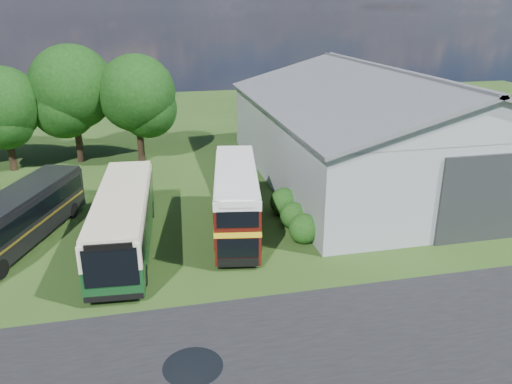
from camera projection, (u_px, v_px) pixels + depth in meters
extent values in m
plane|color=#233D13|center=(221.00, 315.00, 21.11)|extent=(120.00, 120.00, 0.00)
cube|color=black|center=(311.00, 349.00, 18.99)|extent=(60.00, 8.00, 0.02)
cylinder|color=black|center=(193.00, 367.00, 18.06)|extent=(2.20, 2.20, 0.01)
cube|color=gray|center=(382.00, 140.00, 37.88)|extent=(18.00, 24.00, 5.50)
cube|color=#2D3033|center=(483.00, 199.00, 26.93)|extent=(5.20, 0.18, 5.00)
cylinder|color=black|center=(11.00, 151.00, 39.38)|extent=(0.56, 0.56, 3.06)
sphere|color=black|center=(3.00, 104.00, 38.07)|extent=(5.78, 5.78, 5.78)
cylinder|color=black|center=(79.00, 141.00, 41.50)|extent=(0.56, 0.56, 3.60)
sphere|color=black|center=(72.00, 87.00, 39.97)|extent=(6.80, 6.80, 6.80)
cylinder|color=black|center=(141.00, 142.00, 41.67)|extent=(0.56, 0.56, 3.31)
sphere|color=black|center=(137.00, 93.00, 40.26)|extent=(6.26, 6.26, 6.26)
sphere|color=#194714|center=(304.00, 241.00, 27.76)|extent=(1.70, 1.70, 1.70)
sphere|color=#194714|center=(293.00, 227.00, 29.58)|extent=(1.60, 1.60, 1.60)
sphere|color=#194714|center=(284.00, 214.00, 31.41)|extent=(1.80, 1.80, 1.80)
cube|color=#0F3817|center=(124.00, 218.00, 26.37)|extent=(3.45, 11.68, 2.87)
cube|color=#421009|center=(236.00, 198.00, 28.13)|extent=(3.84, 9.46, 3.68)
cube|color=black|center=(20.00, 216.00, 27.04)|extent=(5.86, 10.72, 2.61)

